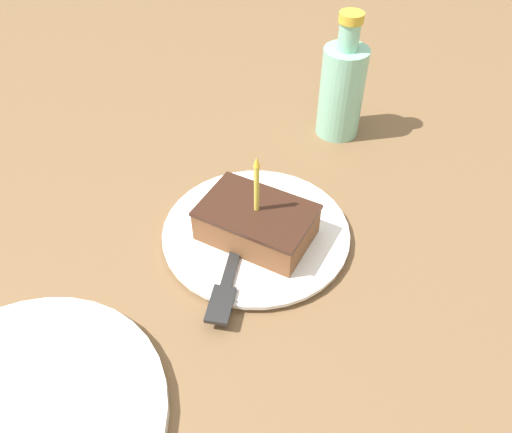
{
  "coord_description": "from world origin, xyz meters",
  "views": [
    {
      "loc": [
        0.36,
        0.18,
        0.43
      ],
      "look_at": [
        0.01,
        -0.01,
        0.03
      ],
      "focal_mm": 35.0,
      "sensor_mm": 36.0,
      "label": 1
    }
  ],
  "objects_px": {
    "bottle": "(342,88)",
    "side_plate": "(18,424)",
    "fork": "(231,270)",
    "plate": "(256,232)",
    "cake_slice": "(257,222)"
  },
  "relations": [
    {
      "from": "cake_slice",
      "to": "bottle",
      "type": "xyz_separation_m",
      "value": [
        -0.26,
        -0.0,
        0.04
      ]
    },
    {
      "from": "plate",
      "to": "cake_slice",
      "type": "height_order",
      "value": "cake_slice"
    },
    {
      "from": "plate",
      "to": "fork",
      "type": "distance_m",
      "value": 0.07
    },
    {
      "from": "plate",
      "to": "bottle",
      "type": "relative_size",
      "value": 1.23
    },
    {
      "from": "fork",
      "to": "bottle",
      "type": "distance_m",
      "value": 0.32
    },
    {
      "from": "cake_slice",
      "to": "bottle",
      "type": "distance_m",
      "value": 0.26
    },
    {
      "from": "cake_slice",
      "to": "fork",
      "type": "xyz_separation_m",
      "value": [
        0.06,
        0.0,
        -0.02
      ]
    },
    {
      "from": "cake_slice",
      "to": "fork",
      "type": "relative_size",
      "value": 0.77
    },
    {
      "from": "plate",
      "to": "cake_slice",
      "type": "bearing_deg",
      "value": 32.49
    },
    {
      "from": "fork",
      "to": "bottle",
      "type": "relative_size",
      "value": 0.91
    },
    {
      "from": "bottle",
      "to": "fork",
      "type": "bearing_deg",
      "value": 0.55
    },
    {
      "from": "side_plate",
      "to": "fork",
      "type": "bearing_deg",
      "value": 161.07
    },
    {
      "from": "plate",
      "to": "bottle",
      "type": "distance_m",
      "value": 0.26
    },
    {
      "from": "cake_slice",
      "to": "fork",
      "type": "bearing_deg",
      "value": 0.81
    },
    {
      "from": "bottle",
      "to": "side_plate",
      "type": "bearing_deg",
      "value": -7.83
    }
  ]
}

